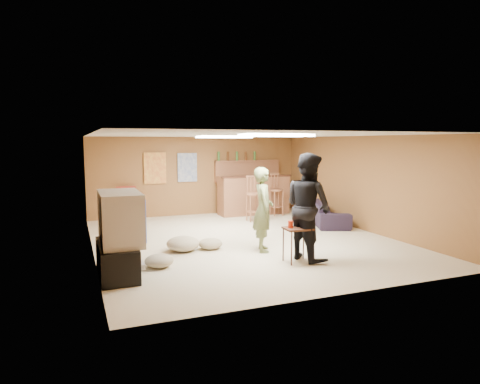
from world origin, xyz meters
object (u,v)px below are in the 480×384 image
object	(u,v)px
person_olive	(263,209)
sofa	(328,213)
person_black	(308,207)
tray_table	(298,245)
bar_counter	(253,195)
tv_body	(120,218)

from	to	relation	value
person_olive	sofa	xyz separation A→B (m)	(2.68, 1.89, -0.52)
person_black	sofa	world-z (taller)	person_black
person_black	sofa	distance (m)	3.53
person_olive	person_black	distance (m)	0.95
tray_table	bar_counter	bearing A→B (deg)	75.44
tv_body	sofa	size ratio (longest dim) A/B	0.57
tv_body	bar_counter	world-z (taller)	tv_body
person_black	sofa	bearing A→B (deg)	-49.99
tv_body	sofa	world-z (taller)	tv_body
person_black	tray_table	distance (m)	0.69
tv_body	tray_table	bearing A→B (deg)	-7.38
tv_body	sofa	bearing A→B (deg)	24.37
sofa	person_black	bearing A→B (deg)	162.57
bar_counter	sofa	distance (m)	2.37
person_olive	sofa	distance (m)	3.32
tv_body	sofa	xyz separation A→B (m)	(5.34, 2.42, -0.62)
tray_table	sofa	bearing A→B (deg)	48.87
bar_counter	tv_body	bearing A→B (deg)	-133.00
bar_counter	person_olive	world-z (taller)	person_olive
person_olive	tray_table	bearing A→B (deg)	-148.19
person_black	tray_table	xyz separation A→B (m)	(-0.25, -0.10, -0.64)
person_black	sofa	size ratio (longest dim) A/B	0.98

